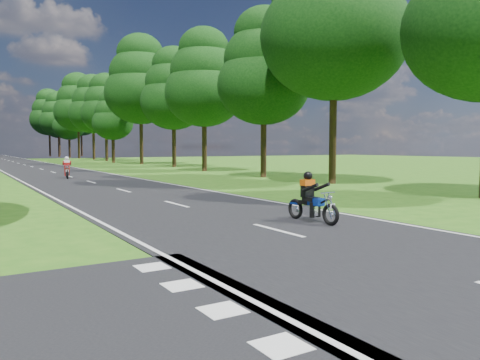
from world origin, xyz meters
TOP-DOWN VIEW (x-y plane):
  - ground at (0.00, 0.00)m, footprint 160.00×160.00m
  - main_road at (0.00, 50.00)m, footprint 7.00×140.00m
  - road_markings at (-0.14, 48.13)m, footprint 7.40×140.00m
  - treeline at (1.43, 60.06)m, footprint 40.00×115.35m
  - rider_near_blue at (1.52, 2.54)m, footprint 0.63×1.64m
  - rider_far_red at (-0.50, 24.09)m, footprint 0.83×1.73m

SIDE VIEW (x-z plane):
  - ground at x=0.00m, z-range 0.00..0.00m
  - main_road at x=0.00m, z-range 0.00..0.02m
  - road_markings at x=-0.14m, z-range 0.02..0.03m
  - rider_near_blue at x=1.52m, z-range 0.02..1.37m
  - rider_far_red at x=-0.50m, z-range 0.02..1.41m
  - treeline at x=1.43m, z-range 0.86..15.65m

